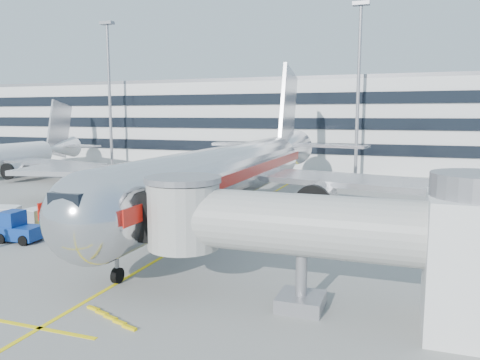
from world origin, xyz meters
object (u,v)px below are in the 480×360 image
(belt_loader, at_px, (72,221))
(cargo_container_front, at_px, (4,217))
(baggage_tug, at_px, (18,228))
(main_jet, at_px, (237,170))
(cargo_container_left, at_px, (35,218))
(cargo_container_right, at_px, (8,218))

(belt_loader, bearing_deg, cargo_container_front, -158.80)
(baggage_tug, height_order, cargo_container_front, baggage_tug)
(main_jet, bearing_deg, cargo_container_left, -141.96)
(main_jet, relative_size, baggage_tug, 16.11)
(main_jet, bearing_deg, baggage_tug, -129.24)
(cargo_container_front, bearing_deg, baggage_tug, -34.25)
(main_jet, relative_size, belt_loader, 11.71)
(main_jet, relative_size, cargo_container_right, 22.29)
(cargo_container_right, distance_m, cargo_container_front, 0.61)
(cargo_container_right, bearing_deg, main_jet, 36.99)
(cargo_container_right, bearing_deg, baggage_tug, -36.16)
(cargo_container_left, height_order, cargo_container_right, cargo_container_right)
(cargo_container_left, relative_size, cargo_container_right, 0.72)
(cargo_container_right, bearing_deg, belt_loader, 25.58)
(main_jet, relative_size, cargo_container_left, 30.89)
(belt_loader, height_order, baggage_tug, baggage_tug)
(belt_loader, distance_m, baggage_tug, 5.12)
(main_jet, xyz_separation_m, cargo_container_left, (-14.00, -10.95, -3.41))
(main_jet, distance_m, cargo_container_left, 18.10)
(belt_loader, distance_m, cargo_container_right, 5.19)
(main_jet, distance_m, belt_loader, 15.29)
(cargo_container_left, distance_m, cargo_container_right, 2.14)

